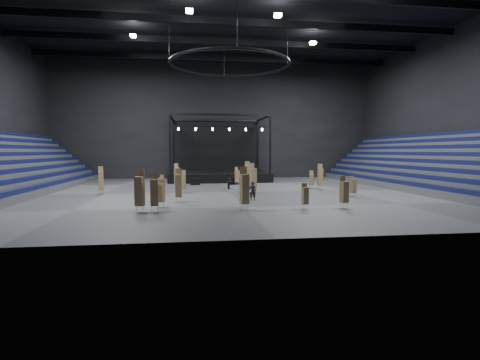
{
  "coord_description": "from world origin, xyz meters",
  "views": [
    {
      "loc": [
        -4.1,
        -38.36,
        4.23
      ],
      "look_at": [
        0.79,
        -2.0,
        1.4
      ],
      "focal_mm": 28.0,
      "sensor_mm": 36.0,
      "label": 1
    }
  ],
  "objects": [
    {
      "name": "wall_back",
      "position": [
        0.0,
        21.0,
        9.0
      ],
      "size": [
        50.0,
        0.2,
        18.0
      ],
      "primitive_type": "cube",
      "color": "black",
      "rests_on": "ground"
    },
    {
      "name": "chair_stack_9",
      "position": [
        -4.79,
        -0.29,
        1.21
      ],
      "size": [
        0.55,
        0.55,
        2.33
      ],
      "rotation": [
        0.0,
        0.0,
        -0.17
      ],
      "color": "silver",
      "rests_on": "floor"
    },
    {
      "name": "chair_stack_0",
      "position": [
        -6.27,
        -9.85,
        1.13
      ],
      "size": [
        0.65,
        0.65,
        2.11
      ],
      "rotation": [
        0.0,
        0.0,
        -0.42
      ],
      "color": "silver",
      "rests_on": "floor"
    },
    {
      "name": "chair_stack_14",
      "position": [
        2.17,
        1.88,
        1.59
      ],
      "size": [
        0.64,
        0.64,
        3.14
      ],
      "rotation": [
        0.0,
        0.0,
        0.19
      ],
      "color": "silver",
      "rests_on": "floor"
    },
    {
      "name": "man_center",
      "position": [
        1.24,
        -6.8,
        0.81
      ],
      "size": [
        0.67,
        0.53,
        1.62
      ],
      "primitive_type": "imported",
      "rotation": [
        0.0,
        0.0,
        2.87
      ],
      "color": "black",
      "rests_on": "floor"
    },
    {
      "name": "stage",
      "position": [
        0.0,
        16.24,
        1.45
      ],
      "size": [
        14.0,
        10.0,
        9.2
      ],
      "color": "black",
      "rests_on": "floor"
    },
    {
      "name": "chair_stack_12",
      "position": [
        1.7,
        7.59,
        1.18
      ],
      "size": [
        0.58,
        0.58,
        2.28
      ],
      "rotation": [
        0.0,
        0.0,
        0.41
      ],
      "color": "silver",
      "rests_on": "floor"
    },
    {
      "name": "chair_stack_3",
      "position": [
        2.16,
        -1.59,
        1.55
      ],
      "size": [
        0.71,
        0.71,
        3.06
      ],
      "rotation": [
        0.0,
        0.0,
        0.42
      ],
      "color": "silver",
      "rests_on": "floor"
    },
    {
      "name": "chair_stack_8",
      "position": [
        -6.58,
        -11.99,
        1.41
      ],
      "size": [
        0.58,
        0.58,
        2.74
      ],
      "rotation": [
        0.0,
        0.0,
        0.1
      ],
      "color": "silver",
      "rests_on": "floor"
    },
    {
      "name": "roof_girders",
      "position": [
        0.0,
        -0.0,
        17.2
      ],
      "size": [
        49.0,
        30.35,
        0.7
      ],
      "color": "black",
      "rests_on": "ceiling"
    },
    {
      "name": "flight_case_mid",
      "position": [
        1.57,
        8.66,
        0.45
      ],
      "size": [
        1.46,
        0.94,
        0.9
      ],
      "primitive_type": "cube",
      "rotation": [
        0.0,
        0.0,
        0.21
      ],
      "color": "black",
      "rests_on": "floor"
    },
    {
      "name": "truss_ring",
      "position": [
        -0.0,
        0.0,
        13.0
      ],
      "size": [
        12.3,
        12.3,
        5.15
      ],
      "color": "black",
      "rests_on": "ceiling"
    },
    {
      "name": "flight_case_left",
      "position": [
        -3.44,
        8.64,
        0.4
      ],
      "size": [
        1.21,
        0.62,
        0.8
      ],
      "primitive_type": "cube",
      "rotation": [
        0.0,
        0.0,
        -0.02
      ],
      "color": "black",
      "rests_on": "floor"
    },
    {
      "name": "chair_stack_2",
      "position": [
        -12.79,
        -0.2,
        1.38
      ],
      "size": [
        0.57,
        0.57,
        2.73
      ],
      "rotation": [
        0.0,
        0.0,
        0.23
      ],
      "color": "silver",
      "rests_on": "floor"
    },
    {
      "name": "floodlights",
      "position": [
        0.0,
        -4.0,
        16.6
      ],
      "size": [
        28.6,
        16.6,
        0.25
      ],
      "color": "white",
      "rests_on": "roof_girders"
    },
    {
      "name": "wall_front",
      "position": [
        0.0,
        -21.0,
        9.0
      ],
      "size": [
        50.0,
        0.2,
        18.0
      ],
      "primitive_type": "cube",
      "color": "black",
      "rests_on": "ground"
    },
    {
      "name": "floor",
      "position": [
        0.0,
        0.0,
        0.0
      ],
      "size": [
        50.0,
        50.0,
        0.0
      ],
      "primitive_type": "plane",
      "color": "#4B4B4E",
      "rests_on": "ground"
    },
    {
      "name": "bleachers_right",
      "position": [
        22.94,
        0.0,
        1.73
      ],
      "size": [
        7.2,
        40.0,
        6.4
      ],
      "color": "#49494C",
      "rests_on": "floor"
    },
    {
      "name": "chair_stack_6",
      "position": [
        9.57,
        2.43,
        1.08
      ],
      "size": [
        0.52,
        0.52,
        2.04
      ],
      "rotation": [
        0.0,
        0.0,
        -0.17
      ],
      "color": "silver",
      "rests_on": "floor"
    },
    {
      "name": "chair_stack_7",
      "position": [
        4.27,
        -11.99,
        1.01
      ],
      "size": [
        0.47,
        0.47,
        1.89
      ],
      "rotation": [
        0.0,
        0.0,
        0.12
      ],
      "color": "silver",
      "rests_on": "floor"
    },
    {
      "name": "chair_stack_16",
      "position": [
        -7.55,
        -11.99,
        1.52
      ],
      "size": [
        0.68,
        0.68,
        2.99
      ],
      "rotation": [
        0.0,
        0.0,
        -0.29
      ],
      "color": "silver",
      "rests_on": "floor"
    },
    {
      "name": "chair_stack_13",
      "position": [
        -5.03,
        -7.09,
        1.42
      ],
      "size": [
        0.55,
        0.55,
        2.77
      ],
      "rotation": [
        0.0,
        0.0,
        -0.06
      ],
      "color": "silver",
      "rests_on": "floor"
    },
    {
      "name": "crew_member",
      "position": [
        0.35,
        3.11,
        0.86
      ],
      "size": [
        0.93,
        1.03,
        1.71
      ],
      "primitive_type": "imported",
      "rotation": [
        0.0,
        0.0,
        1.15
      ],
      "color": "black",
      "rests_on": "floor"
    },
    {
      "name": "chair_stack_5",
      "position": [
        -6.95,
        -0.31,
        0.99
      ],
      "size": [
        0.54,
        0.54,
        1.86
      ],
      "rotation": [
        0.0,
        0.0,
        -0.42
      ],
      "color": "silver",
      "rests_on": "floor"
    },
    {
      "name": "chair_stack_10",
      "position": [
        -5.59,
        4.97,
        1.46
      ],
      "size": [
        0.68,
        0.68,
        2.86
      ],
      "rotation": [
        0.0,
        0.0,
        0.35
      ],
      "color": "silver",
      "rests_on": "floor"
    },
    {
      "name": "chair_stack_15",
      "position": [
        -0.24,
        -11.99,
        1.58
      ],
      "size": [
        0.67,
        0.67,
        3.13
      ],
      "rotation": [
        0.0,
        0.0,
        0.24
      ],
      "color": "silver",
      "rests_on": "floor"
    },
    {
      "name": "ceiling",
      "position": [
        0.0,
        0.0,
        18.0
      ],
      "size": [
        50.0,
        42.0,
        0.2
      ],
      "primitive_type": "cube",
      "color": "black",
      "rests_on": "wall_back"
    },
    {
      "name": "chair_stack_1",
      "position": [
        10.12,
        1.1,
        1.46
      ],
      "size": [
        0.61,
        0.61,
        2.84
      ],
      "rotation": [
        0.0,
        0.0,
        -0.12
      ],
      "color": "silver",
      "rests_on": "floor"
    },
    {
      "name": "wall_right",
      "position": [
        25.0,
        0.0,
        9.0
      ],
      "size": [
        0.2,
        42.0,
        18.0
      ],
      "primitive_type": "cube",
      "color": "black",
      "rests_on": "ground"
    },
    {
      "name": "chair_stack_4",
      "position": [
        7.27,
        -11.99,
        1.25
      ],
      "size": [
        0.6,
        0.6,
        2.39
      ],
      "rotation": [
        0.0,
        0.0,
        0.24
      ],
      "color": "silver",
      "rests_on": "floor"
    },
    {
      "name": "chair_stack_11",
      "position": [
        10.92,
        -5.5,
        1.03
      ],
      "size": [
        0.57,
        0.57,
        1.93
      ],
      "rotation": [
        0.0,
        0.0,
        0.37
      ],
      "color": "silver",
      "rests_on": "floor"
    },
    {
      "name": "flight_case_right",
      "position": [
        2.21,
        8.98,
        0.36
      ],
      "size": [
        1.19,
        0.86,
        0.72
      ],
      "primitive_type": "cube",
      "rotation": [
        0.0,
        0.0,
        -0.33
      ],
      "color": "black",
      "rests_on": "floor"
    }
  ]
}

